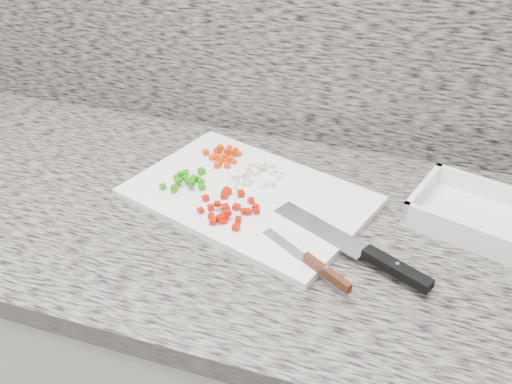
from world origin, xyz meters
TOP-DOWN VIEW (x-y plane):
  - cabinet at (0.00, 1.44)m, footprint 3.92×0.62m
  - countertop at (0.00, 1.44)m, footprint 3.96×0.64m
  - cutting_board at (0.10, 1.48)m, footprint 0.49×0.40m
  - carrot_pile at (0.01, 1.59)m, footprint 0.08×0.09m
  - onion_pile at (0.09, 1.55)m, footprint 0.10×0.09m
  - green_pepper_pile at (-0.02, 1.48)m, footprint 0.08×0.09m
  - red_pepper_pile at (0.09, 1.42)m, footprint 0.11×0.11m
  - garlic_pile at (0.08, 1.51)m, footprint 0.04×0.05m
  - chef_knife at (0.34, 1.38)m, footprint 0.28×0.16m
  - paring_knife at (0.27, 1.32)m, footprint 0.17×0.11m
  - tray at (0.51, 1.54)m, footprint 0.26×0.22m

SIDE VIEW (x-z plane):
  - cabinet at x=0.00m, z-range 0.00..0.86m
  - countertop at x=0.00m, z-range 0.86..0.90m
  - cutting_board at x=0.10m, z-range 0.90..0.91m
  - tray at x=0.51m, z-range 0.89..0.94m
  - garlic_pile at x=0.08m, z-range 0.91..0.92m
  - chef_knife at x=0.34m, z-range 0.91..0.93m
  - red_pepper_pile at x=0.09m, z-range 0.91..0.93m
  - paring_knife at x=0.27m, z-range 0.91..0.93m
  - carrot_pile at x=0.01m, z-range 0.91..0.93m
  - onion_pile at x=0.09m, z-range 0.91..0.93m
  - green_pepper_pile at x=-0.02m, z-range 0.91..0.93m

